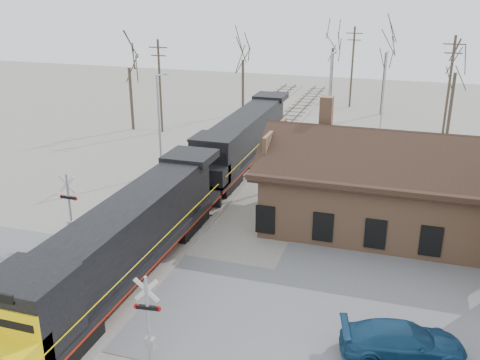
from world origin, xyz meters
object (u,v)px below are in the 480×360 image
object	(u,v)px
locomotive_trailing	(243,139)
parked_car	(403,341)
depot	(382,191)
locomotive_lead	(121,245)

from	to	relation	value
locomotive_trailing	parked_car	distance (m)	25.89
depot	parked_car	distance (m)	13.15
locomotive_lead	parked_car	world-z (taller)	locomotive_lead
depot	locomotive_trailing	xyz separation A→B (m)	(-11.99, 8.91, -0.06)
locomotive_trailing	parked_car	size ratio (longest dim) A/B	3.92
depot	locomotive_lead	bearing A→B (deg)	-136.13
depot	locomotive_lead	xyz separation A→B (m)	(-11.99, -11.53, -0.06)
locomotive_lead	locomotive_trailing	distance (m)	20.44
locomotive_lead	parked_car	xyz separation A→B (m)	(13.84, -1.39, -1.60)
depot	locomotive_trailing	bearing A→B (deg)	143.38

